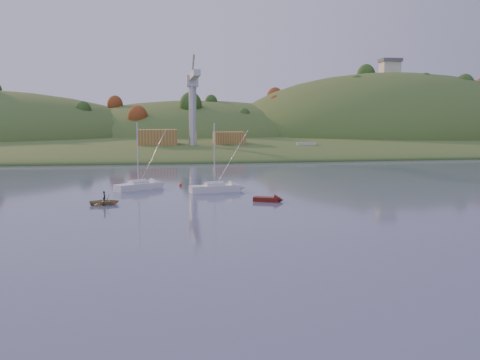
{
  "coord_description": "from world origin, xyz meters",
  "views": [
    {
      "loc": [
        -8.42,
        -33.5,
        11.04
      ],
      "look_at": [
        2.75,
        37.72,
        2.41
      ],
      "focal_mm": 40.0,
      "sensor_mm": 36.0,
      "label": 1
    }
  ],
  "objects": [
    {
      "name": "ground",
      "position": [
        0.0,
        0.0,
        0.0
      ],
      "size": [
        500.0,
        500.0,
        0.0
      ],
      "primitive_type": "plane",
      "color": "#3C4662",
      "rests_on": "ground"
    },
    {
      "name": "shed_west",
      "position": [
        -8.0,
        123.0,
        4.8
      ],
      "size": [
        11.0,
        8.0,
        4.8
      ],
      "primitive_type": "cube",
      "color": "#925C30",
      "rests_on": "wharf"
    },
    {
      "name": "paddler",
      "position": [
        -14.97,
        34.49,
        0.73
      ],
      "size": [
        0.41,
        0.57,
        1.47
      ],
      "primitive_type": "imported",
      "rotation": [
        0.0,
        0.0,
        1.69
      ],
      "color": "black",
      "rests_on": "ground"
    },
    {
      "name": "hill_right",
      "position": [
        95.0,
        195.0,
        0.0
      ],
      "size": [
        150.0,
        130.0,
        60.0
      ],
      "primitive_type": "ellipsoid",
      "color": "#304B1E",
      "rests_on": "ground"
    },
    {
      "name": "hill_center",
      "position": [
        10.0,
        210.0,
        0.0
      ],
      "size": [
        140.0,
        120.0,
        36.0
      ],
      "primitive_type": "ellipsoid",
      "color": "#304B1E",
      "rests_on": "ground"
    },
    {
      "name": "hilltop_house",
      "position": [
        95.0,
        195.0,
        33.4
      ],
      "size": [
        9.0,
        7.0,
        6.45
      ],
      "color": "beige",
      "rests_on": "hill_right"
    },
    {
      "name": "sailboat_near",
      "position": [
        -11.19,
        47.71,
        0.68
      ],
      "size": [
        7.25,
        5.89,
        10.1
      ],
      "rotation": [
        0.0,
        0.0,
        0.6
      ],
      "color": "silver",
      "rests_on": "ground"
    },
    {
      "name": "shed_east",
      "position": [
        13.0,
        124.0,
        4.4
      ],
      "size": [
        9.0,
        7.0,
        4.0
      ],
      "primitive_type": "cube",
      "color": "#925C30",
      "rests_on": "wharf"
    },
    {
      "name": "wharf",
      "position": [
        5.0,
        122.0,
        1.2
      ],
      "size": [
        42.0,
        16.0,
        2.4
      ],
      "primitive_type": "cube",
      "color": "slate",
      "rests_on": "ground"
    },
    {
      "name": "far_shore",
      "position": [
        0.0,
        230.0,
        0.0
      ],
      "size": [
        620.0,
        220.0,
        1.5
      ],
      "primitive_type": "cube",
      "color": "#304B1E",
      "rests_on": "ground"
    },
    {
      "name": "buoy_1",
      "position": [
        3.69,
        46.52,
        0.25
      ],
      "size": [
        0.5,
        0.5,
        0.5
      ],
      "primitive_type": "sphere",
      "color": "#F6360C",
      "rests_on": "ground"
    },
    {
      "name": "red_tender",
      "position": [
        6.35,
        33.57,
        0.28
      ],
      "size": [
        4.15,
        2.93,
        1.35
      ],
      "rotation": [
        0.0,
        0.0,
        -0.45
      ],
      "color": "#54120C",
      "rests_on": "ground"
    },
    {
      "name": "work_vessel",
      "position": [
        35.0,
        118.0,
        1.19
      ],
      "size": [
        13.44,
        6.26,
        3.33
      ],
      "rotation": [
        0.0,
        0.0,
        -0.13
      ],
      "color": "slate",
      "rests_on": "ground"
    },
    {
      "name": "canoe",
      "position": [
        -14.97,
        34.49,
        0.38
      ],
      "size": [
        3.93,
        3.02,
        0.76
      ],
      "primitive_type": "imported",
      "rotation": [
        0.0,
        0.0,
        1.69
      ],
      "color": "tan",
      "rests_on": "ground"
    },
    {
      "name": "shore_slope",
      "position": [
        0.0,
        165.0,
        0.0
      ],
      "size": [
        640.0,
        150.0,
        7.0
      ],
      "primitive_type": "ellipsoid",
      "color": "#304B1E",
      "rests_on": "ground"
    },
    {
      "name": "buoy_3",
      "position": [
        -4.73,
        50.77,
        0.25
      ],
      "size": [
        0.5,
        0.5,
        0.5
      ],
      "primitive_type": "sphere",
      "color": "#F6360C",
      "rests_on": "ground"
    },
    {
      "name": "hillside_trees",
      "position": [
        0.0,
        185.0,
        0.0
      ],
      "size": [
        280.0,
        50.0,
        32.0
      ],
      "primitive_type": null,
      "color": "#27491A",
      "rests_on": "ground"
    },
    {
      "name": "sailboat_far",
      "position": [
        -0.1,
        43.55,
        0.67
      ],
      "size": [
        7.54,
        3.54,
        10.07
      ],
      "rotation": [
        0.0,
        0.0,
        0.2
      ],
      "color": "silver",
      "rests_on": "ground"
    },
    {
      "name": "dock_crane",
      "position": [
        2.0,
        118.39,
        17.17
      ],
      "size": [
        3.2,
        28.0,
        20.3
      ],
      "color": "#B7B7BC",
      "rests_on": "wharf"
    }
  ]
}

